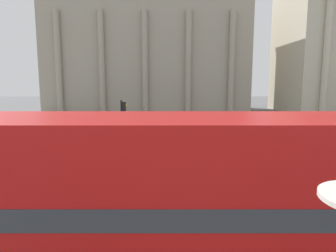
% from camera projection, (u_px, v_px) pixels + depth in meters
% --- Properties ---
extents(double_decker_bus, '(11.06, 2.73, 4.09)m').
position_uv_depth(double_decker_bus, '(158.00, 198.00, 6.59)').
color(double_decker_bus, black).
rests_on(double_decker_bus, ground_plane).
extents(plaza_building_left, '(33.08, 14.30, 18.56)m').
position_uv_depth(plaza_building_left, '(148.00, 56.00, 51.38)').
color(plaza_building_left, '#A39984').
rests_on(plaza_building_left, ground_plane).
extents(traffic_light_near, '(0.42, 0.24, 3.61)m').
position_uv_depth(traffic_light_near, '(168.00, 141.00, 12.57)').
color(traffic_light_near, black).
rests_on(traffic_light_near, ground_plane).
extents(traffic_light_mid, '(0.42, 0.24, 3.72)m').
position_uv_depth(traffic_light_mid, '(123.00, 121.00, 18.52)').
color(traffic_light_mid, black).
rests_on(traffic_light_mid, ground_plane).
extents(car_navy, '(4.20, 1.93, 1.35)m').
position_uv_depth(car_navy, '(159.00, 129.00, 26.79)').
color(car_navy, black).
rests_on(car_navy, ground_plane).
extents(car_maroon, '(4.20, 1.93, 1.35)m').
position_uv_depth(car_maroon, '(84.00, 131.00, 25.60)').
color(car_maroon, black).
rests_on(car_maroon, ground_plane).
extents(pedestrian_blue, '(0.32, 0.32, 1.73)m').
position_uv_depth(pedestrian_blue, '(239.00, 146.00, 18.04)').
color(pedestrian_blue, '#282B33').
rests_on(pedestrian_blue, ground_plane).
extents(pedestrian_yellow, '(0.32, 0.32, 1.62)m').
position_uv_depth(pedestrian_yellow, '(221.00, 150.00, 17.24)').
color(pedestrian_yellow, '#282B33').
rests_on(pedestrian_yellow, ground_plane).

